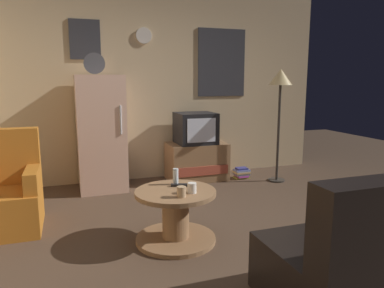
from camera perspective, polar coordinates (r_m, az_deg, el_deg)
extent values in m
plane|color=#4C3828|center=(3.33, 4.24, -15.49)|extent=(12.00, 12.00, 0.00)
cube|color=#D1B284|center=(5.35, -6.09, 9.52)|extent=(5.20, 0.10, 2.79)
cube|color=#333338|center=(5.62, 4.70, 12.63)|extent=(0.76, 0.02, 1.00)
cube|color=#333338|center=(5.18, -16.53, 15.53)|extent=(0.40, 0.02, 0.52)
cylinder|color=silver|center=(5.29, -7.62, 16.59)|extent=(0.22, 0.03, 0.22)
cube|color=beige|center=(4.87, -14.15, 1.64)|extent=(0.60, 0.60, 1.50)
cylinder|color=silver|center=(4.57, -11.17, 3.75)|extent=(0.02, 0.02, 0.36)
cylinder|color=#4C4C51|center=(4.75, -15.15, 12.17)|extent=(0.26, 0.04, 0.26)
cube|color=#8E6642|center=(5.27, 0.73, -2.75)|extent=(0.84, 0.52, 0.54)
cube|color=#AD4733|center=(5.05, 1.74, -4.27)|extent=(0.76, 0.01, 0.13)
cube|color=black|center=(5.18, 0.55, 2.52)|extent=(0.54, 0.50, 0.44)
cube|color=silver|center=(4.94, 1.52, 2.16)|extent=(0.41, 0.01, 0.33)
cylinder|color=#332D28|center=(5.40, 13.16, -5.54)|extent=(0.24, 0.24, 0.02)
cylinder|color=#332D28|center=(5.26, 13.46, 1.72)|extent=(0.04, 0.04, 1.40)
cone|color=#F2D18C|center=(5.21, 13.81, 10.24)|extent=(0.32, 0.32, 0.22)
cylinder|color=#8E6642|center=(3.38, -2.57, -14.69)|extent=(0.72, 0.72, 0.04)
cylinder|color=#8E6642|center=(3.30, -2.60, -11.26)|extent=(0.24, 0.24, 0.43)
cylinder|color=#8E6642|center=(3.22, -2.63, -7.66)|extent=(0.72, 0.72, 0.04)
cylinder|color=silver|center=(3.38, -2.59, -5.13)|extent=(0.05, 0.05, 0.15)
cylinder|color=silver|center=(3.13, 0.01, -6.94)|extent=(0.08, 0.08, 0.09)
cylinder|color=tan|center=(3.03, -1.68, -7.55)|extent=(0.08, 0.08, 0.09)
cube|color=black|center=(3.33, -2.05, -6.49)|extent=(0.16, 0.09, 0.02)
cube|color=#B2661E|center=(3.96, -27.60, -9.31)|extent=(0.68, 0.68, 0.40)
cube|color=#B2661E|center=(4.09, -27.62, -1.75)|extent=(0.68, 0.16, 0.56)
cube|color=#B2661E|center=(3.84, -23.83, -4.92)|extent=(0.12, 0.60, 0.20)
cube|color=#9A9840|center=(5.43, 7.80, -5.23)|extent=(0.22, 0.14, 0.03)
cube|color=#C945B7|center=(5.43, 7.80, -4.97)|extent=(0.17, 0.17, 0.03)
cube|color=slate|center=(5.42, 7.81, -4.69)|extent=(0.21, 0.17, 0.03)
cube|color=tan|center=(5.41, 7.82, -4.41)|extent=(0.21, 0.18, 0.03)
cube|color=#6D76AD|center=(5.41, 7.82, -4.13)|extent=(0.22, 0.16, 0.03)
cube|color=navy|center=(5.40, 7.83, -3.86)|extent=(0.16, 0.13, 0.03)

